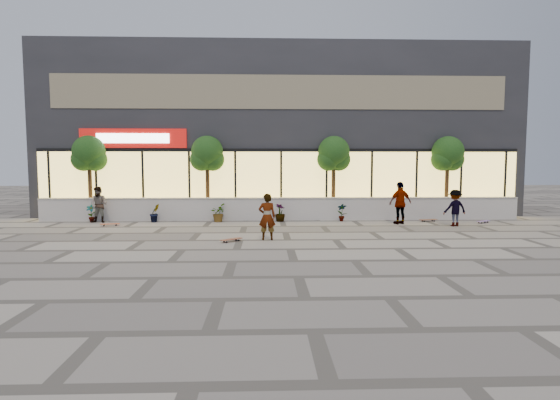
{
  "coord_description": "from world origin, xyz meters",
  "views": [
    {
      "loc": [
        -0.75,
        -13.06,
        2.58
      ],
      "look_at": [
        -0.23,
        2.48,
        1.3
      ],
      "focal_mm": 28.0,
      "sensor_mm": 36.0,
      "label": 1
    }
  ],
  "objects_px": {
    "skater_center": "(267,217)",
    "tree_east": "(448,156)",
    "skateboard_center": "(231,239)",
    "skater_right_near": "(400,203)",
    "tree_midwest": "(207,156)",
    "skater_right_far": "(455,208)",
    "skateboard_left": "(110,224)",
    "tree_mideast": "(334,156)",
    "tree_west": "(89,155)",
    "skater_left": "(99,205)",
    "skateboard_right_near": "(428,220)",
    "skateboard_right_far": "(483,221)"
  },
  "relations": [
    {
      "from": "skateboard_right_near",
      "to": "skateboard_right_far",
      "type": "relative_size",
      "value": 1.12
    },
    {
      "from": "skater_right_near",
      "to": "skater_center",
      "type": "bearing_deg",
      "value": 14.41
    },
    {
      "from": "tree_west",
      "to": "skater_left",
      "type": "bearing_deg",
      "value": -56.9
    },
    {
      "from": "skateboard_center",
      "to": "skater_right_near",
      "type": "bearing_deg",
      "value": -10.5
    },
    {
      "from": "skater_center",
      "to": "skater_right_near",
      "type": "bearing_deg",
      "value": -149.03
    },
    {
      "from": "skater_left",
      "to": "tree_east",
      "type": "bearing_deg",
      "value": 10.86
    },
    {
      "from": "tree_midwest",
      "to": "skater_right_near",
      "type": "relative_size",
      "value": 2.14
    },
    {
      "from": "tree_mideast",
      "to": "skateboard_left",
      "type": "xyz_separation_m",
      "value": [
        -9.77,
        -2.44,
        -2.91
      ]
    },
    {
      "from": "skater_right_far",
      "to": "skateboard_right_near",
      "type": "bearing_deg",
      "value": -77.1
    },
    {
      "from": "tree_east",
      "to": "skateboard_right_near",
      "type": "xyz_separation_m",
      "value": [
        -1.42,
        -1.5,
        -2.9
      ]
    },
    {
      "from": "skater_right_near",
      "to": "skater_right_far",
      "type": "xyz_separation_m",
      "value": [
        2.08,
        -0.69,
        -0.15
      ]
    },
    {
      "from": "skater_center",
      "to": "skateboard_left",
      "type": "distance_m",
      "value": 7.51
    },
    {
      "from": "skater_right_near",
      "to": "tree_mideast",
      "type": "bearing_deg",
      "value": -60.49
    },
    {
      "from": "tree_west",
      "to": "skater_center",
      "type": "bearing_deg",
      "value": -35.95
    },
    {
      "from": "tree_west",
      "to": "skater_right_near",
      "type": "height_order",
      "value": "tree_west"
    },
    {
      "from": "tree_mideast",
      "to": "skateboard_right_far",
      "type": "relative_size",
      "value": 5.15
    },
    {
      "from": "tree_west",
      "to": "skateboard_right_near",
      "type": "distance_m",
      "value": 15.91
    },
    {
      "from": "skater_right_near",
      "to": "skater_right_far",
      "type": "distance_m",
      "value": 2.2
    },
    {
      "from": "tree_midwest",
      "to": "skateboard_right_near",
      "type": "height_order",
      "value": "tree_midwest"
    },
    {
      "from": "skater_left",
      "to": "skateboard_right_near",
      "type": "relative_size",
      "value": 1.87
    },
    {
      "from": "tree_mideast",
      "to": "tree_east",
      "type": "height_order",
      "value": "same"
    },
    {
      "from": "tree_west",
      "to": "skater_center",
      "type": "relative_size",
      "value": 2.46
    },
    {
      "from": "tree_mideast",
      "to": "skater_right_far",
      "type": "height_order",
      "value": "tree_mideast"
    },
    {
      "from": "tree_mideast",
      "to": "skater_right_far",
      "type": "xyz_separation_m",
      "value": [
        4.63,
        -2.96,
        -2.22
      ]
    },
    {
      "from": "skater_right_far",
      "to": "skateboard_right_far",
      "type": "relative_size",
      "value": 2.0
    },
    {
      "from": "skater_left",
      "to": "skateboard_center",
      "type": "height_order",
      "value": "skater_left"
    },
    {
      "from": "skater_right_far",
      "to": "skateboard_center",
      "type": "xyz_separation_m",
      "value": [
        -9.02,
        -3.38,
        -0.68
      ]
    },
    {
      "from": "skater_left",
      "to": "skateboard_center",
      "type": "bearing_deg",
      "value": -32.72
    },
    {
      "from": "tree_east",
      "to": "skateboard_right_far",
      "type": "xyz_separation_m",
      "value": [
        0.82,
        -2.04,
        -2.91
      ]
    },
    {
      "from": "tree_midwest",
      "to": "skater_left",
      "type": "bearing_deg",
      "value": -163.03
    },
    {
      "from": "tree_east",
      "to": "skateboard_center",
      "type": "distance_m",
      "value": 12.11
    },
    {
      "from": "skater_left",
      "to": "skateboard_center",
      "type": "xyz_separation_m",
      "value": [
        6.19,
        -4.94,
        -0.72
      ]
    },
    {
      "from": "skater_left",
      "to": "skater_right_near",
      "type": "xyz_separation_m",
      "value": [
        13.13,
        -0.88,
        0.12
      ]
    },
    {
      "from": "skater_right_near",
      "to": "skateboard_center",
      "type": "height_order",
      "value": "skater_right_near"
    },
    {
      "from": "skater_center",
      "to": "skater_left",
      "type": "height_order",
      "value": "skater_left"
    },
    {
      "from": "skater_left",
      "to": "skateboard_right_far",
      "type": "bearing_deg",
      "value": 3.71
    },
    {
      "from": "skater_center",
      "to": "tree_west",
      "type": "bearing_deg",
      "value": -38.05
    },
    {
      "from": "tree_east",
      "to": "skateboard_center",
      "type": "bearing_deg",
      "value": -147.34
    },
    {
      "from": "tree_west",
      "to": "skateboard_center",
      "type": "bearing_deg",
      "value": -41.76
    },
    {
      "from": "tree_mideast",
      "to": "skateboard_right_near",
      "type": "xyz_separation_m",
      "value": [
        4.08,
        -1.5,
        -2.9
      ]
    },
    {
      "from": "tree_east",
      "to": "skater_right_near",
      "type": "height_order",
      "value": "tree_east"
    },
    {
      "from": "tree_west",
      "to": "skater_right_far",
      "type": "height_order",
      "value": "tree_west"
    },
    {
      "from": "skater_right_far",
      "to": "skateboard_left",
      "type": "height_order",
      "value": "skater_right_far"
    },
    {
      "from": "tree_east",
      "to": "skateboard_left",
      "type": "xyz_separation_m",
      "value": [
        -15.27,
        -2.44,
        -2.91
      ]
    },
    {
      "from": "skater_right_far",
      "to": "tree_east",
      "type": "bearing_deg",
      "value": -114.13
    },
    {
      "from": "tree_midwest",
      "to": "skater_right_far",
      "type": "height_order",
      "value": "tree_midwest"
    },
    {
      "from": "skater_center",
      "to": "tree_east",
      "type": "bearing_deg",
      "value": -147.45
    },
    {
      "from": "tree_mideast",
      "to": "skateboard_left",
      "type": "distance_m",
      "value": 10.48
    },
    {
      "from": "tree_midwest",
      "to": "skateboard_center",
      "type": "height_order",
      "value": "tree_midwest"
    },
    {
      "from": "tree_west",
      "to": "skateboard_center",
      "type": "relative_size",
      "value": 5.32
    }
  ]
}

